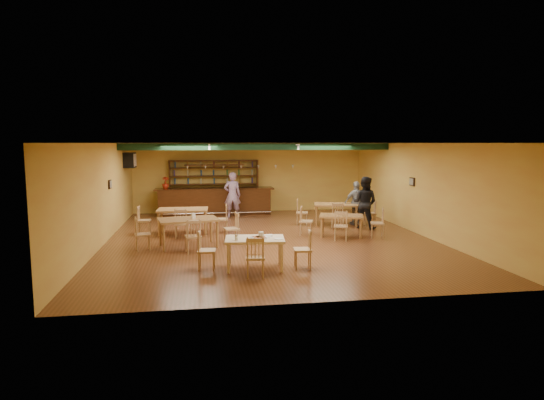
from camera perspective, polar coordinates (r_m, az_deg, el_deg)
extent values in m
plane|color=brown|center=(14.69, -0.32, -4.75)|extent=(12.00, 12.00, 0.00)
cube|color=black|center=(17.15, -1.71, 6.59)|extent=(10.00, 0.30, 0.25)
cube|color=white|center=(17.63, -7.81, 6.77)|extent=(0.05, 2.50, 0.05)
cube|color=white|center=(17.97, 2.52, 6.83)|extent=(0.05, 2.50, 0.05)
cube|color=white|center=(18.63, -17.12, 4.72)|extent=(0.34, 0.70, 0.48)
cube|color=black|center=(15.54, -19.34, 1.84)|extent=(0.04, 0.34, 0.28)
cube|color=black|center=(16.39, 16.88, 2.18)|extent=(0.04, 0.34, 0.28)
cube|color=#361A0A|center=(19.53, -7.05, -0.18)|extent=(4.91, 0.85, 1.13)
cube|color=#361A0A|center=(20.10, -7.13, 1.67)|extent=(3.80, 0.40, 2.28)
imported|color=#B62810|center=(19.49, -12.99, 2.09)|extent=(0.36, 0.36, 0.50)
cube|color=olive|center=(15.73, -10.91, -2.57)|extent=(1.69, 1.05, 0.83)
cube|color=olive|center=(17.14, 7.87, -1.78)|extent=(1.75, 1.27, 0.79)
cube|color=olive|center=(13.64, -10.25, -3.99)|extent=(1.82, 1.29, 0.83)
cube|color=olive|center=(15.16, 8.52, -3.13)|extent=(1.57, 1.22, 0.69)
cube|color=#D4B98E|center=(11.14, -2.13, -6.60)|extent=(1.48, 1.04, 0.75)
cylinder|color=silver|center=(11.07, -1.62, -4.66)|extent=(0.52, 0.52, 0.01)
cylinder|color=#EAE5C6|center=(10.86, -4.41, -4.65)|extent=(0.08, 0.08, 0.11)
cube|color=white|center=(11.30, -0.49, -4.38)|extent=(0.20, 0.15, 0.03)
cube|color=silver|center=(11.14, -0.89, -4.54)|extent=(0.33, 0.12, 0.00)
cylinder|color=white|center=(10.94, 0.85, -4.80)|extent=(0.24, 0.24, 0.01)
imported|color=#80499F|center=(18.70, -4.91, 0.63)|extent=(0.69, 0.47, 1.84)
imported|color=black|center=(16.57, 11.34, -0.33)|extent=(1.13, 1.10, 1.84)
imported|color=gray|center=(17.34, 10.38, -0.37)|extent=(0.97, 0.46, 1.60)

